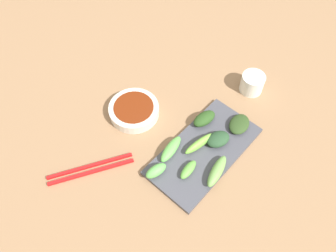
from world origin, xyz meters
name	(u,v)px	position (x,y,z in m)	size (l,w,h in m)	color
tabletop	(184,139)	(0.00, 0.00, 0.01)	(2.10, 2.10, 0.02)	#95704E
sauce_bowl	(134,110)	(-0.17, -0.03, 0.04)	(0.15, 0.15, 0.03)	silver
serving_plate	(204,150)	(0.07, 0.00, 0.03)	(0.17, 0.33, 0.01)	#474852
broccoli_stalk_0	(171,149)	(0.01, -0.06, 0.04)	(0.03, 0.09, 0.02)	#60B44E
broccoli_stalk_1	(199,144)	(0.05, 0.00, 0.05)	(0.02, 0.10, 0.03)	#76B941
broccoli_leafy_2	(204,119)	(0.01, 0.07, 0.05)	(0.04, 0.07, 0.03)	#294C1D
broccoli_stalk_3	(156,171)	(0.02, -0.14, 0.05)	(0.03, 0.06, 0.03)	#5FB152
broccoli_leafy_4	(239,124)	(0.09, 0.13, 0.04)	(0.05, 0.07, 0.02)	#2D451E
broccoli_stalk_5	(188,170)	(0.08, -0.08, 0.04)	(0.02, 0.06, 0.02)	#5FA541
broccoli_leafy_6	(218,139)	(0.08, 0.04, 0.05)	(0.05, 0.07, 0.03)	#27482B
broccoli_stalk_7	(217,171)	(0.14, -0.03, 0.05)	(0.03, 0.10, 0.03)	#6C9F4D
chopsticks	(91,169)	(-0.12, -0.24, 0.02)	(0.14, 0.21, 0.01)	red
tea_cup	(252,83)	(0.04, 0.27, 0.05)	(0.07, 0.07, 0.06)	white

